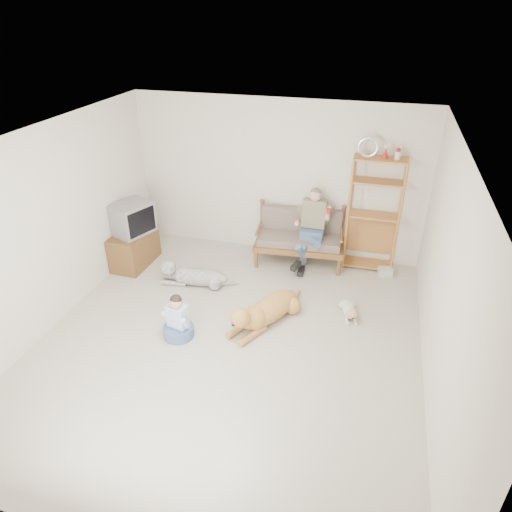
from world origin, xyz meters
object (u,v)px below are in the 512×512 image
(etagere, at_px, (373,214))
(loveseat, at_px, (300,236))
(golden_retriever, at_px, (264,312))
(tv_stand, at_px, (134,248))

(etagere, bearing_deg, loveseat, -174.54)
(golden_retriever, bearing_deg, tv_stand, -173.77)
(loveseat, relative_size, etagere, 0.70)
(loveseat, xyz_separation_m, etagere, (1.16, 0.11, 0.50))
(tv_stand, bearing_deg, etagere, 16.63)
(etagere, distance_m, tv_stand, 4.07)
(loveseat, distance_m, golden_retriever, 1.92)
(etagere, bearing_deg, tv_stand, -165.93)
(tv_stand, distance_m, golden_retriever, 2.78)
(etagere, height_order, golden_retriever, etagere)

